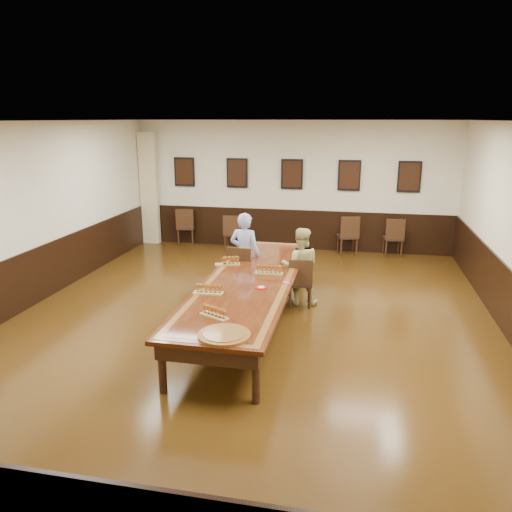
% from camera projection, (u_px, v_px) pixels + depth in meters
% --- Properties ---
extents(floor, '(8.00, 10.00, 0.02)m').
position_uv_depth(floor, '(250.00, 323.00, 8.19)').
color(floor, black).
rests_on(floor, ground).
extents(ceiling, '(8.00, 10.00, 0.02)m').
position_uv_depth(ceiling, '(249.00, 120.00, 7.33)').
color(ceiling, white).
rests_on(ceiling, floor).
extents(wall_back, '(8.00, 0.02, 3.20)m').
position_uv_depth(wall_back, '(292.00, 186.00, 12.49)').
color(wall_back, beige).
rests_on(wall_back, floor).
extents(wall_front, '(8.00, 0.02, 3.20)m').
position_uv_depth(wall_front, '(74.00, 398.00, 3.03)').
color(wall_front, beige).
rests_on(wall_front, floor).
extents(wall_left, '(0.02, 10.00, 3.20)m').
position_uv_depth(wall_left, '(21.00, 217.00, 8.53)').
color(wall_left, beige).
rests_on(wall_left, floor).
extents(chair_man, '(0.53, 0.56, 0.99)m').
position_uv_depth(chair_man, '(243.00, 271.00, 9.30)').
color(chair_man, black).
rests_on(chair_man, floor).
extents(chair_woman, '(0.48, 0.51, 0.89)m').
position_uv_depth(chair_woman, '(300.00, 281.00, 8.84)').
color(chair_woman, black).
rests_on(chair_woman, floor).
extents(spare_chair_a, '(0.54, 0.57, 0.97)m').
position_uv_depth(spare_chair_a, '(186.00, 226.00, 13.16)').
color(spare_chair_a, black).
rests_on(spare_chair_a, floor).
extents(spare_chair_b, '(0.47, 0.51, 0.92)m').
position_uv_depth(spare_chair_b, '(233.00, 232.00, 12.56)').
color(spare_chair_b, black).
rests_on(spare_chair_b, floor).
extents(spare_chair_c, '(0.57, 0.60, 0.98)m').
position_uv_depth(spare_chair_c, '(348.00, 235.00, 12.16)').
color(spare_chair_c, black).
rests_on(spare_chair_c, floor).
extents(spare_chair_d, '(0.50, 0.54, 0.95)m').
position_uv_depth(spare_chair_d, '(393.00, 237.00, 12.03)').
color(spare_chair_d, black).
rests_on(spare_chair_d, floor).
extents(person_man, '(0.62, 0.45, 1.57)m').
position_uv_depth(person_man, '(245.00, 254.00, 9.31)').
color(person_man, '#5064C8').
rests_on(person_man, floor).
extents(person_woman, '(0.76, 0.63, 1.40)m').
position_uv_depth(person_woman, '(300.00, 266.00, 8.86)').
color(person_woman, '#CAC47E').
rests_on(person_woman, floor).
extents(pink_phone, '(0.14, 0.17, 0.01)m').
position_uv_depth(pink_phone, '(286.00, 283.00, 7.80)').
color(pink_phone, '#CD4477').
rests_on(pink_phone, conference_table).
extents(curtain, '(0.45, 0.18, 2.90)m').
position_uv_depth(curtain, '(149.00, 189.00, 13.07)').
color(curtain, beige).
rests_on(curtain, floor).
extents(wainscoting, '(8.00, 10.00, 1.00)m').
position_uv_depth(wainscoting, '(250.00, 294.00, 8.05)').
color(wainscoting, black).
rests_on(wainscoting, floor).
extents(conference_table, '(1.40, 5.00, 0.76)m').
position_uv_depth(conference_table, '(250.00, 287.00, 8.02)').
color(conference_table, black).
rests_on(conference_table, floor).
extents(posters, '(6.14, 0.04, 0.74)m').
position_uv_depth(posters, '(292.00, 174.00, 12.34)').
color(posters, black).
rests_on(posters, wall_back).
extents(flight_a, '(0.46, 0.26, 0.16)m').
position_uv_depth(flight_a, '(229.00, 261.00, 8.72)').
color(flight_a, olive).
rests_on(flight_a, conference_table).
extents(flight_b, '(0.46, 0.15, 0.17)m').
position_uv_depth(flight_b, '(269.00, 270.00, 8.22)').
color(flight_b, olive).
rests_on(flight_b, conference_table).
extents(flight_c, '(0.45, 0.16, 0.16)m').
position_uv_depth(flight_c, '(208.00, 289.00, 7.29)').
color(flight_c, olive).
rests_on(flight_c, conference_table).
extents(flight_d, '(0.43, 0.31, 0.16)m').
position_uv_depth(flight_d, '(214.00, 312.00, 6.43)').
color(flight_d, olive).
rests_on(flight_d, conference_table).
extents(red_plate_grp, '(0.18, 0.18, 0.02)m').
position_uv_depth(red_plate_grp, '(261.00, 288.00, 7.56)').
color(red_plate_grp, '#BB0C11').
rests_on(red_plate_grp, conference_table).
extents(carved_platter, '(0.79, 0.79, 0.05)m').
position_uv_depth(carved_platter, '(224.00, 335.00, 5.87)').
color(carved_platter, '#623313').
rests_on(carved_platter, conference_table).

